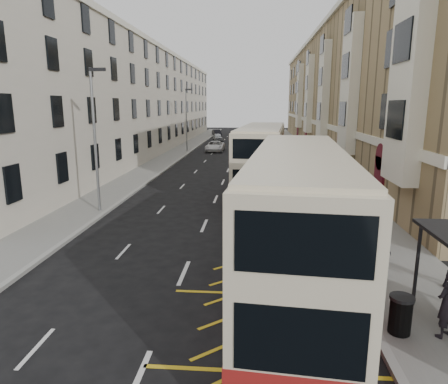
# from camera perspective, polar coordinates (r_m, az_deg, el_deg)

# --- Properties ---
(ground) EXTENTS (200.00, 200.00, 0.00)m
(ground) POSITION_cam_1_polar(r_m,az_deg,el_deg) (11.94, -9.34, -19.10)
(ground) COLOR black
(ground) RESTS_ON ground
(pavement_right) EXTENTS (4.00, 120.00, 0.15)m
(pavement_right) POSITION_cam_1_polar(r_m,az_deg,el_deg) (40.68, 12.12, 3.47)
(pavement_right) COLOR slate
(pavement_right) RESTS_ON ground
(pavement_left) EXTENTS (3.00, 120.00, 0.15)m
(pavement_left) POSITION_cam_1_polar(r_m,az_deg,el_deg) (41.57, -9.61, 3.77)
(pavement_left) COLOR slate
(pavement_left) RESTS_ON ground
(kerb_right) EXTENTS (0.25, 120.00, 0.15)m
(kerb_right) POSITION_cam_1_polar(r_m,az_deg,el_deg) (40.46, 9.31, 3.54)
(kerb_right) COLOR gray
(kerb_right) RESTS_ON ground
(kerb_left) EXTENTS (0.25, 120.00, 0.15)m
(kerb_left) POSITION_cam_1_polar(r_m,az_deg,el_deg) (41.23, -7.58, 3.76)
(kerb_left) COLOR gray
(kerb_left) RESTS_ON ground
(road_markings) EXTENTS (10.00, 110.00, 0.01)m
(road_markings) POSITION_cam_1_polar(r_m,az_deg,el_deg) (55.27, 1.82, 5.98)
(road_markings) COLOR silver
(road_markings) RESTS_ON ground
(terrace_right) EXTENTS (10.75, 79.00, 15.25)m
(terrace_right) POSITION_cam_1_polar(r_m,az_deg,el_deg) (56.59, 17.55, 13.20)
(terrace_right) COLOR #9E855B
(terrace_right) RESTS_ON ground
(terrace_left) EXTENTS (9.18, 79.00, 13.25)m
(terrace_left) POSITION_cam_1_polar(r_m,az_deg,el_deg) (57.63, -11.90, 12.47)
(terrace_left) COLOR beige
(terrace_left) RESTS_ON ground
(guard_railing) EXTENTS (0.06, 6.56, 1.01)m
(guard_railing) POSITION_cam_1_polar(r_m,az_deg,el_deg) (16.89, 16.82, -6.60)
(guard_railing) COLOR #B1050A
(guard_railing) RESTS_ON pavement_right
(street_lamp_near) EXTENTS (0.93, 0.18, 8.00)m
(street_lamp_near) POSITION_cam_1_polar(r_m,az_deg,el_deg) (23.68, -17.91, 8.02)
(street_lamp_near) COLOR gray
(street_lamp_near) RESTS_ON pavement_left
(street_lamp_far) EXTENTS (0.93, 0.18, 8.00)m
(street_lamp_far) POSITION_cam_1_polar(r_m,az_deg,el_deg) (52.65, -5.35, 10.66)
(street_lamp_far) COLOR gray
(street_lamp_far) RESTS_ON pavement_left
(double_decker_front) EXTENTS (3.86, 12.35, 4.85)m
(double_decker_front) POSITION_cam_1_polar(r_m,az_deg,el_deg) (13.08, 10.39, -4.41)
(double_decker_front) COLOR beige
(double_decker_front) RESTS_ON ground
(double_decker_rear) EXTENTS (3.79, 12.14, 4.77)m
(double_decker_rear) POSITION_cam_1_polar(r_m,az_deg,el_deg) (27.78, 5.40, 4.54)
(double_decker_rear) COLOR beige
(double_decker_rear) RESTS_ON ground
(litter_bin) EXTENTS (0.65, 0.65, 1.07)m
(litter_bin) POSITION_cam_1_polar(r_m,az_deg,el_deg) (12.16, 23.91, -15.64)
(litter_bin) COLOR black
(litter_bin) RESTS_ON pavement_right
(pedestrian_near) EXTENTS (0.84, 0.78, 1.92)m
(pedestrian_near) POSITION_cam_1_polar(r_m,az_deg,el_deg) (12.33, 29.30, -13.70)
(pedestrian_near) COLOR black
(pedestrian_near) RESTS_ON pavement_right
(pedestrian_far) EXTENTS (1.02, 0.45, 1.72)m
(pedestrian_far) POSITION_cam_1_polar(r_m,az_deg,el_deg) (15.37, 20.94, -8.21)
(pedestrian_far) COLOR black
(pedestrian_far) RESTS_ON pavement_right
(white_van) EXTENTS (2.33, 5.01, 1.39)m
(white_van) POSITION_cam_1_polar(r_m,az_deg,el_deg) (53.97, -1.29, 6.56)
(white_van) COLOR white
(white_van) RESTS_ON ground
(car_silver) EXTENTS (2.29, 4.01, 1.29)m
(car_silver) POSITION_cam_1_polar(r_m,az_deg,el_deg) (69.85, -0.91, 7.85)
(car_silver) COLOR #AFB3B7
(car_silver) RESTS_ON ground
(car_dark) EXTENTS (2.39, 4.12, 1.28)m
(car_dark) POSITION_cam_1_polar(r_m,az_deg,el_deg) (80.34, -1.05, 8.45)
(car_dark) COLOR black
(car_dark) RESTS_ON ground
(car_red) EXTENTS (3.12, 5.62, 1.54)m
(car_red) POSITION_cam_1_polar(r_m,az_deg,el_deg) (67.56, 6.35, 7.73)
(car_red) COLOR maroon
(car_red) RESTS_ON ground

